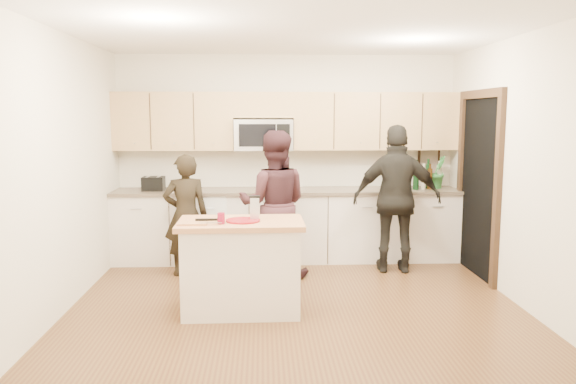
{
  "coord_description": "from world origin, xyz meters",
  "views": [
    {
      "loc": [
        -0.33,
        -5.59,
        1.9
      ],
      "look_at": [
        -0.06,
        0.35,
        1.09
      ],
      "focal_mm": 35.0,
      "sensor_mm": 36.0,
      "label": 1
    }
  ],
  "objects_px": {
    "woman_center": "(274,204)",
    "island": "(241,266)",
    "toaster": "(153,184)",
    "woman_left": "(186,215)",
    "woman_right": "(397,199)"
  },
  "relations": [
    {
      "from": "woman_center",
      "to": "island",
      "type": "bearing_deg",
      "value": 77.83
    },
    {
      "from": "woman_center",
      "to": "toaster",
      "type": "bearing_deg",
      "value": -22.05
    },
    {
      "from": "woman_left",
      "to": "woman_right",
      "type": "xyz_separation_m",
      "value": [
        2.54,
        0.02,
        0.17
      ]
    },
    {
      "from": "island",
      "to": "woman_right",
      "type": "xyz_separation_m",
      "value": [
        1.84,
        1.33,
        0.44
      ]
    },
    {
      "from": "woman_right",
      "to": "woman_left",
      "type": "bearing_deg",
      "value": 6.93
    },
    {
      "from": "island",
      "to": "woman_left",
      "type": "bearing_deg",
      "value": 117.55
    },
    {
      "from": "toaster",
      "to": "woman_left",
      "type": "xyz_separation_m",
      "value": [
        0.49,
        -0.63,
        -0.3
      ]
    },
    {
      "from": "woman_left",
      "to": "woman_center",
      "type": "height_order",
      "value": "woman_center"
    },
    {
      "from": "toaster",
      "to": "woman_center",
      "type": "height_order",
      "value": "woman_center"
    },
    {
      "from": "woman_left",
      "to": "woman_right",
      "type": "bearing_deg",
      "value": 167.56
    },
    {
      "from": "woman_center",
      "to": "woman_right",
      "type": "xyz_separation_m",
      "value": [
        1.49,
        0.12,
        0.03
      ]
    },
    {
      "from": "island",
      "to": "woman_left",
      "type": "relative_size",
      "value": 0.83
    },
    {
      "from": "island",
      "to": "woman_right",
      "type": "relative_size",
      "value": 0.67
    },
    {
      "from": "toaster",
      "to": "woman_left",
      "type": "height_order",
      "value": "woman_left"
    },
    {
      "from": "island",
      "to": "toaster",
      "type": "xyz_separation_m",
      "value": [
        -1.2,
        1.95,
        0.57
      ]
    }
  ]
}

